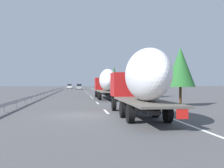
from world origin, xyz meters
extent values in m
plane|color=#4C4C4F|center=(40.00, 0.00, 0.00)|extent=(260.00, 260.00, 0.00)
cube|color=white|center=(2.00, -1.80, 0.00)|extent=(3.20, 0.20, 0.01)
cube|color=white|center=(11.24, -1.80, 0.00)|extent=(3.20, 0.20, 0.01)
cube|color=white|center=(21.71, -1.80, 0.00)|extent=(3.20, 0.20, 0.01)
cube|color=white|center=(27.08, -1.80, 0.00)|extent=(3.20, 0.20, 0.01)
cube|color=white|center=(37.96, -1.80, 0.00)|extent=(3.20, 0.20, 0.01)
cube|color=white|center=(50.76, -1.80, 0.00)|extent=(3.20, 0.20, 0.01)
cube|color=white|center=(65.06, -1.80, 0.00)|extent=(3.20, 0.20, 0.01)
cube|color=white|center=(72.96, -1.80, 0.00)|extent=(3.20, 0.20, 0.01)
cube|color=white|center=(83.55, -1.80, 0.00)|extent=(3.20, 0.20, 0.01)
cube|color=white|center=(45.00, -5.50, 0.00)|extent=(110.00, 0.20, 0.01)
cube|color=#B21919|center=(23.44, -3.60, 2.15)|extent=(2.40, 2.50, 1.90)
cube|color=black|center=(24.54, -3.60, 2.65)|extent=(0.08, 2.12, 0.80)
cube|color=#262628|center=(20.31, -3.60, 0.67)|extent=(11.51, 0.70, 0.24)
cube|color=#59544C|center=(17.18, -3.60, 1.14)|extent=(10.11, 2.50, 0.12)
ellipsoid|color=white|center=(16.73, -3.60, 2.67)|extent=(7.32, 2.20, 2.94)
cube|color=red|center=(12.16, -4.29, 0.90)|extent=(0.04, 0.56, 0.56)
cylinder|color=black|center=(23.44, -2.50, 0.52)|extent=(1.04, 0.30, 1.04)
cylinder|color=black|center=(23.44, -4.70, 0.52)|extent=(1.04, 0.30, 1.04)
cylinder|color=black|center=(18.38, -2.50, 0.52)|extent=(1.04, 0.35, 1.04)
cylinder|color=black|center=(18.38, -4.70, 0.52)|extent=(1.04, 0.35, 1.04)
cylinder|color=black|center=(15.98, -2.50, 0.52)|extent=(1.04, 0.35, 1.04)
cylinder|color=black|center=(15.98, -4.70, 0.52)|extent=(1.04, 0.35, 1.04)
cube|color=#B21919|center=(2.61, -3.60, 2.15)|extent=(2.40, 2.50, 1.90)
cube|color=black|center=(3.71, -3.60, 2.65)|extent=(0.08, 2.12, 0.80)
cube|color=#262628|center=(-0.17, -3.60, 0.67)|extent=(10.25, 0.70, 0.24)
cube|color=#59544C|center=(-2.95, -3.60, 1.14)|extent=(8.74, 2.50, 0.12)
ellipsoid|color=white|center=(-3.42, -3.60, 2.76)|extent=(6.93, 2.20, 3.11)
cube|color=red|center=(-7.29, -4.29, 0.90)|extent=(0.04, 0.56, 0.56)
cylinder|color=black|center=(2.61, -2.50, 0.52)|extent=(1.04, 0.30, 1.04)
cylinder|color=black|center=(2.61, -4.70, 0.52)|extent=(1.04, 0.30, 1.04)
cylinder|color=black|center=(-1.75, -2.50, 0.52)|extent=(1.04, 0.35, 1.04)
cylinder|color=black|center=(-1.75, -4.70, 0.52)|extent=(1.04, 0.35, 1.04)
cylinder|color=black|center=(-4.15, -2.50, 0.52)|extent=(1.04, 0.35, 1.04)
cylinder|color=black|center=(-4.15, -4.70, 0.52)|extent=(1.04, 0.35, 1.04)
cube|color=white|center=(88.49, 3.52, 0.74)|extent=(4.64, 1.88, 0.84)
cube|color=black|center=(88.14, 3.52, 1.49)|extent=(2.55, 1.65, 0.66)
cylinder|color=black|center=(89.93, 4.36, 0.32)|extent=(0.64, 0.22, 0.64)
cylinder|color=black|center=(89.93, 2.68, 0.32)|extent=(0.64, 0.22, 0.64)
cylinder|color=black|center=(87.05, 4.36, 0.32)|extent=(0.64, 0.22, 0.64)
cylinder|color=black|center=(87.05, 2.68, 0.32)|extent=(0.64, 0.22, 0.64)
cube|color=#ADB2B7|center=(74.47, -0.15, 0.74)|extent=(4.09, 1.82, 0.84)
cube|color=black|center=(74.17, -0.15, 1.54)|extent=(2.25, 1.61, 0.76)
cylinder|color=black|center=(75.74, 0.66, 0.32)|extent=(0.64, 0.22, 0.64)
cylinder|color=black|center=(75.74, -0.96, 0.32)|extent=(0.64, 0.22, 0.64)
cylinder|color=black|center=(73.20, 0.66, 0.32)|extent=(0.64, 0.22, 0.64)
cylinder|color=black|center=(73.20, -0.96, 0.32)|extent=(0.64, 0.22, 0.64)
cylinder|color=gray|center=(37.03, -6.70, 1.25)|extent=(0.10, 0.10, 2.51)
cube|color=#2D569E|center=(37.03, -6.70, 2.86)|extent=(0.06, 0.90, 0.70)
cylinder|color=#472D19|center=(22.45, -10.33, 0.83)|extent=(0.27, 0.27, 1.67)
cone|color=#1E5B23|center=(22.45, -10.33, 3.98)|extent=(3.79, 3.79, 4.63)
cylinder|color=#472D19|center=(77.70, -11.96, 0.85)|extent=(0.39, 0.39, 1.69)
cone|color=#194C1E|center=(77.70, -11.96, 3.44)|extent=(3.14, 3.14, 3.50)
cylinder|color=#472D19|center=(59.90, -13.28, 0.65)|extent=(0.34, 0.34, 1.29)
cone|color=#194C1E|center=(59.90, -13.28, 3.30)|extent=(2.90, 2.90, 4.01)
cylinder|color=#472D19|center=(6.55, -9.75, 0.94)|extent=(0.26, 0.26, 1.89)
cone|color=#286B2D|center=(6.55, -9.75, 3.86)|extent=(2.92, 2.92, 3.94)
cylinder|color=#472D19|center=(71.26, -12.01, 0.99)|extent=(0.28, 0.28, 1.97)
cone|color=#1E5B23|center=(71.26, -12.01, 4.90)|extent=(3.20, 3.20, 5.85)
cube|color=#9EA0A5|center=(43.00, 6.00, 0.60)|extent=(94.00, 0.06, 0.32)
cube|color=slate|center=(2.13, 6.00, 0.30)|extent=(0.10, 0.10, 0.60)
cube|color=slate|center=(6.22, 6.00, 0.30)|extent=(0.10, 0.10, 0.60)
cube|color=slate|center=(10.30, 6.00, 0.30)|extent=(0.10, 0.10, 0.60)
cube|color=slate|center=(14.39, 6.00, 0.30)|extent=(0.10, 0.10, 0.60)
cube|color=slate|center=(18.48, 6.00, 0.30)|extent=(0.10, 0.10, 0.60)
cube|color=slate|center=(22.57, 6.00, 0.30)|extent=(0.10, 0.10, 0.60)
cube|color=slate|center=(26.65, 6.00, 0.30)|extent=(0.10, 0.10, 0.60)
cube|color=slate|center=(30.74, 6.00, 0.30)|extent=(0.10, 0.10, 0.60)
cube|color=slate|center=(34.83, 6.00, 0.30)|extent=(0.10, 0.10, 0.60)
cube|color=slate|center=(38.91, 6.00, 0.30)|extent=(0.10, 0.10, 0.60)
cube|color=slate|center=(43.00, 6.00, 0.30)|extent=(0.10, 0.10, 0.60)
cube|color=slate|center=(47.09, 6.00, 0.30)|extent=(0.10, 0.10, 0.60)
cube|color=slate|center=(51.17, 6.00, 0.30)|extent=(0.10, 0.10, 0.60)
cube|color=slate|center=(55.26, 6.00, 0.30)|extent=(0.10, 0.10, 0.60)
cube|color=slate|center=(59.35, 6.00, 0.30)|extent=(0.10, 0.10, 0.60)
cube|color=slate|center=(63.43, 6.00, 0.30)|extent=(0.10, 0.10, 0.60)
cube|color=slate|center=(67.52, 6.00, 0.30)|extent=(0.10, 0.10, 0.60)
cube|color=slate|center=(71.61, 6.00, 0.30)|extent=(0.10, 0.10, 0.60)
cube|color=slate|center=(75.70, 6.00, 0.30)|extent=(0.10, 0.10, 0.60)
cube|color=slate|center=(79.78, 6.00, 0.30)|extent=(0.10, 0.10, 0.60)
cube|color=slate|center=(83.87, 6.00, 0.30)|extent=(0.10, 0.10, 0.60)
cube|color=slate|center=(87.96, 6.00, 0.30)|extent=(0.10, 0.10, 0.60)
camera|label=1|loc=(-18.90, 0.46, 2.27)|focal=42.75mm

